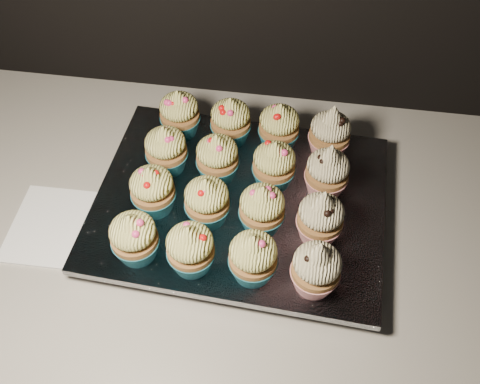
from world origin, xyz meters
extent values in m
cube|color=black|center=(0.00, 1.70, 0.43)|extent=(2.40, 0.60, 0.86)
cube|color=beige|center=(0.00, 1.70, 0.88)|extent=(2.44, 0.64, 0.04)
cube|color=white|center=(-0.26, 1.67, 0.90)|extent=(0.14, 0.14, 0.00)
cube|color=black|center=(0.00, 1.73, 0.91)|extent=(0.40, 0.31, 0.02)
cube|color=silver|center=(0.00, 1.73, 0.93)|extent=(0.43, 0.34, 0.01)
cone|color=#1C6E84|center=(-0.12, 1.62, 0.95)|extent=(0.06, 0.06, 0.03)
ellipsoid|color=#EEE778|center=(-0.12, 1.62, 0.99)|extent=(0.06, 0.06, 0.04)
cone|color=#EEE778|center=(-0.12, 1.62, 1.01)|extent=(0.03, 0.03, 0.02)
cone|color=#1C6E84|center=(-0.04, 1.62, 0.95)|extent=(0.06, 0.06, 0.03)
ellipsoid|color=#EEE778|center=(-0.04, 1.62, 0.99)|extent=(0.06, 0.06, 0.04)
cone|color=#EEE778|center=(-0.04, 1.62, 1.01)|extent=(0.03, 0.03, 0.02)
cone|color=#1C6E84|center=(0.04, 1.61, 0.95)|extent=(0.06, 0.06, 0.03)
ellipsoid|color=#EEE778|center=(0.04, 1.61, 0.99)|extent=(0.06, 0.06, 0.04)
cone|color=#EEE778|center=(0.04, 1.61, 1.01)|extent=(0.03, 0.03, 0.02)
cone|color=#AE1826|center=(0.12, 1.61, 0.95)|extent=(0.06, 0.06, 0.03)
ellipsoid|color=beige|center=(0.12, 1.61, 0.99)|extent=(0.06, 0.06, 0.04)
cone|color=beige|center=(0.12, 1.61, 1.02)|extent=(0.03, 0.03, 0.03)
cone|color=#1C6E84|center=(-0.11, 1.70, 0.95)|extent=(0.06, 0.06, 0.03)
ellipsoid|color=#EEE778|center=(-0.11, 1.70, 0.99)|extent=(0.06, 0.06, 0.04)
cone|color=#EEE778|center=(-0.11, 1.70, 1.01)|extent=(0.03, 0.03, 0.02)
cone|color=#1C6E84|center=(-0.04, 1.69, 0.95)|extent=(0.06, 0.06, 0.03)
ellipsoid|color=#EEE778|center=(-0.04, 1.69, 0.99)|extent=(0.06, 0.06, 0.04)
cone|color=#EEE778|center=(-0.04, 1.69, 1.01)|extent=(0.03, 0.03, 0.02)
cone|color=#1C6E84|center=(0.04, 1.69, 0.95)|extent=(0.06, 0.06, 0.03)
ellipsoid|color=#EEE778|center=(0.04, 1.69, 0.99)|extent=(0.06, 0.06, 0.04)
cone|color=#EEE778|center=(0.04, 1.69, 1.01)|extent=(0.03, 0.03, 0.02)
cone|color=#AE1826|center=(0.12, 1.69, 0.95)|extent=(0.06, 0.06, 0.03)
ellipsoid|color=beige|center=(0.12, 1.69, 0.99)|extent=(0.06, 0.06, 0.04)
cone|color=beige|center=(0.12, 1.69, 1.02)|extent=(0.03, 0.03, 0.03)
cone|color=#1C6E84|center=(-0.11, 1.78, 0.95)|extent=(0.06, 0.06, 0.03)
ellipsoid|color=#EEE778|center=(-0.11, 1.78, 0.99)|extent=(0.06, 0.06, 0.04)
cone|color=#EEE778|center=(-0.11, 1.78, 1.01)|extent=(0.03, 0.03, 0.02)
cone|color=#1C6E84|center=(-0.04, 1.77, 0.95)|extent=(0.06, 0.06, 0.03)
ellipsoid|color=#EEE778|center=(-0.04, 1.77, 0.99)|extent=(0.06, 0.06, 0.04)
cone|color=#EEE778|center=(-0.04, 1.77, 1.01)|extent=(0.03, 0.03, 0.02)
cone|color=#1C6E84|center=(0.05, 1.77, 0.95)|extent=(0.06, 0.06, 0.03)
ellipsoid|color=#EEE778|center=(0.05, 1.77, 0.99)|extent=(0.06, 0.06, 0.04)
cone|color=#EEE778|center=(0.05, 1.77, 1.01)|extent=(0.03, 0.03, 0.02)
cone|color=#AE1826|center=(0.12, 1.77, 0.95)|extent=(0.06, 0.06, 0.03)
ellipsoid|color=beige|center=(0.12, 1.77, 0.99)|extent=(0.06, 0.06, 0.04)
cone|color=beige|center=(0.12, 1.77, 1.02)|extent=(0.03, 0.03, 0.03)
cone|color=#1C6E84|center=(-0.11, 1.86, 0.95)|extent=(0.06, 0.06, 0.03)
ellipsoid|color=#EEE778|center=(-0.11, 1.86, 0.99)|extent=(0.06, 0.06, 0.04)
cone|color=#EEE778|center=(-0.11, 1.86, 1.01)|extent=(0.03, 0.03, 0.02)
cone|color=#1C6E84|center=(-0.03, 1.85, 0.95)|extent=(0.06, 0.06, 0.03)
ellipsoid|color=#EEE778|center=(-0.03, 1.85, 0.99)|extent=(0.06, 0.06, 0.04)
cone|color=#EEE778|center=(-0.03, 1.85, 1.01)|extent=(0.03, 0.03, 0.02)
cone|color=#1C6E84|center=(0.05, 1.85, 0.95)|extent=(0.06, 0.06, 0.03)
ellipsoid|color=#EEE778|center=(0.05, 1.85, 0.99)|extent=(0.06, 0.06, 0.04)
cone|color=#EEE778|center=(0.05, 1.85, 1.01)|extent=(0.03, 0.03, 0.02)
cone|color=#AE1826|center=(0.12, 1.85, 0.95)|extent=(0.06, 0.06, 0.03)
ellipsoid|color=beige|center=(0.12, 1.85, 0.99)|extent=(0.06, 0.06, 0.04)
cone|color=beige|center=(0.12, 1.85, 1.02)|extent=(0.03, 0.03, 0.03)
camera|label=1|loc=(0.07, 1.26, 1.55)|focal=40.00mm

